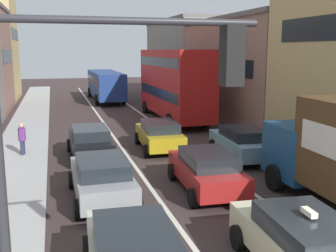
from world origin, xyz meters
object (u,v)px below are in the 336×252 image
at_px(sedan_left_lane_third, 90,141).
at_px(bus_far_queue_secondary, 105,83).
at_px(taxi_centre_lane_front, 303,244).
at_px(traffic_light_pole, 98,143).
at_px(pedestrian_near_kerb, 22,138).
at_px(hatchback_centre_lane_third, 159,134).
at_px(wagon_left_lane_second, 102,177).
at_px(bus_mid_queue_primary, 174,81).
at_px(sedan_right_lane_behind_truck, 242,142).
at_px(sedan_centre_lane_second, 207,170).

bearing_deg(sedan_left_lane_third, bus_far_queue_secondary, -9.09).
height_order(taxi_centre_lane_front, bus_far_queue_secondary, bus_far_queue_secondary).
relative_size(traffic_light_pole, pedestrian_near_kerb, 3.31).
distance_m(hatchback_centre_lane_third, sedan_left_lane_third, 3.60).
bearing_deg(taxi_centre_lane_front, sedan_left_lane_third, 21.01).
height_order(taxi_centre_lane_front, hatchback_centre_lane_third, taxi_centre_lane_front).
height_order(wagon_left_lane_second, bus_mid_queue_primary, bus_mid_queue_primary).
bearing_deg(taxi_centre_lane_front, wagon_left_lane_second, 35.71).
xyz_separation_m(sedan_left_lane_third, pedestrian_near_kerb, (-3.09, 0.97, 0.15)).
bearing_deg(bus_far_queue_secondary, hatchback_centre_lane_third, 179.72).
xyz_separation_m(taxi_centre_lane_front, bus_mid_queue_primary, (3.21, 20.72, 2.03)).
relative_size(taxi_centre_lane_front, wagon_left_lane_second, 1.02).
xyz_separation_m(hatchback_centre_lane_third, bus_far_queue_secondary, (-0.04, 21.16, 0.96)).
distance_m(traffic_light_pole, bus_mid_queue_primary, 23.96).
relative_size(traffic_light_pole, sedan_left_lane_third, 1.28).
bearing_deg(traffic_light_pole, hatchback_centre_lane_third, 72.24).
distance_m(traffic_light_pole, taxi_centre_lane_front, 5.85).
relative_size(sedan_right_lane_behind_truck, bus_far_queue_secondary, 0.42).
bearing_deg(traffic_light_pole, sedan_left_lane_third, 85.70).
distance_m(sedan_centre_lane_second, bus_mid_queue_primary, 15.30).
bearing_deg(traffic_light_pole, sedan_right_lane_behind_truck, 55.68).
relative_size(wagon_left_lane_second, sedan_left_lane_third, 1.01).
distance_m(bus_mid_queue_primary, pedestrian_near_kerb, 12.91).
bearing_deg(taxi_centre_lane_front, sedan_right_lane_behind_truck, -14.70).
bearing_deg(traffic_light_pole, wagon_left_lane_second, 83.55).
bearing_deg(bus_far_queue_secondary, wagon_left_lane_second, 172.09).
relative_size(sedan_left_lane_third, bus_far_queue_secondary, 0.41).
distance_m(wagon_left_lane_second, pedestrian_near_kerb, 7.28).
bearing_deg(wagon_left_lane_second, traffic_light_pole, 172.63).
distance_m(sedan_left_lane_third, sedan_right_lane_behind_truck, 7.14).
relative_size(sedan_centre_lane_second, sedan_left_lane_third, 1.02).
relative_size(taxi_centre_lane_front, bus_mid_queue_primary, 0.42).
relative_size(traffic_light_pole, sedan_centre_lane_second, 1.25).
relative_size(taxi_centre_lane_front, hatchback_centre_lane_third, 1.01).
bearing_deg(pedestrian_near_kerb, hatchback_centre_lane_third, -166.97).
relative_size(hatchback_centre_lane_third, bus_mid_queue_primary, 0.42).
height_order(taxi_centre_lane_front, pedestrian_near_kerb, same).
relative_size(sedan_centre_lane_second, bus_mid_queue_primary, 0.42).
bearing_deg(bus_far_queue_secondary, pedestrian_near_kerb, 162.06).
height_order(taxi_centre_lane_front, sedan_centre_lane_second, taxi_centre_lane_front).
height_order(taxi_centre_lane_front, wagon_left_lane_second, taxi_centre_lane_front).
height_order(traffic_light_pole, pedestrian_near_kerb, traffic_light_pole).
bearing_deg(sedan_centre_lane_second, traffic_light_pole, 152.14).
relative_size(sedan_centre_lane_second, sedan_right_lane_behind_truck, 1.00).
height_order(hatchback_centre_lane_third, sedan_left_lane_third, same).
relative_size(bus_far_queue_secondary, pedestrian_near_kerb, 6.34).
bearing_deg(sedan_left_lane_third, sedan_centre_lane_second, -147.98).
relative_size(traffic_light_pole, bus_far_queue_secondary, 0.52).
bearing_deg(pedestrian_near_kerb, taxi_centre_lane_front, 133.70).
xyz_separation_m(sedan_right_lane_behind_truck, bus_mid_queue_primary, (-0.01, 11.12, 2.03)).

